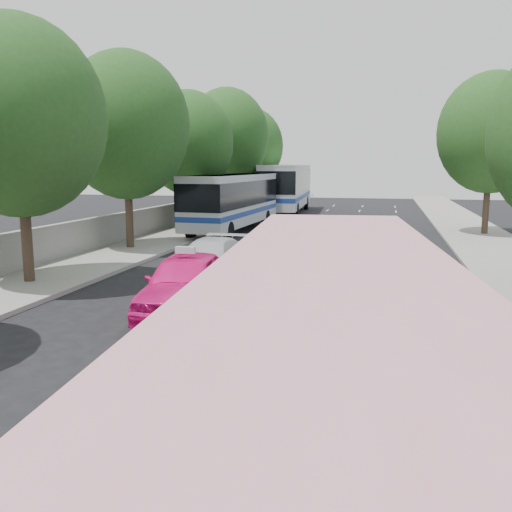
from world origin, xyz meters
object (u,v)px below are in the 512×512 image
(pink_taxi, at_px, (186,283))
(tour_coach_rear, at_px, (287,184))
(white_pickup, at_px, (209,259))
(tour_coach_front, at_px, (233,197))
(pink_bus, at_px, (333,357))

(pink_taxi, height_order, tour_coach_rear, tour_coach_rear)
(tour_coach_rear, bearing_deg, white_pickup, -88.88)
(tour_coach_rear, bearing_deg, pink_taxi, -88.03)
(white_pickup, relative_size, tour_coach_front, 0.41)
(pink_bus, distance_m, tour_coach_rear, 40.96)
(white_pickup, xyz_separation_m, tour_coach_rear, (-2.19, 27.67, 1.77))
(white_pickup, relative_size, tour_coach_rear, 0.35)
(pink_taxi, bearing_deg, pink_bus, -65.16)
(pink_bus, distance_m, tour_coach_front, 27.69)
(white_pickup, distance_m, tour_coach_front, 14.16)
(pink_bus, height_order, pink_taxi, pink_bus)
(pink_bus, bearing_deg, tour_coach_rear, 95.30)
(pink_bus, relative_size, tour_coach_rear, 0.71)
(pink_taxi, relative_size, tour_coach_front, 0.41)
(tour_coach_rear, bearing_deg, tour_coach_front, -96.81)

